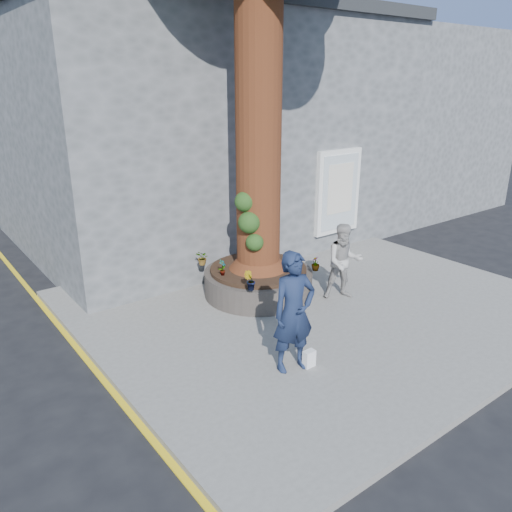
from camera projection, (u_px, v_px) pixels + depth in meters
ground at (291, 347)px, 8.85m from camera, size 120.00×120.00×0.00m
pavement at (314, 303)px, 10.43m from camera, size 9.00×8.00×0.12m
yellow_line at (103, 380)px, 7.87m from camera, size 0.10×30.00×0.01m
stone_shop at (197, 127)px, 14.63m from camera, size 10.30×8.30×6.30m
neighbour_shop at (376, 120)px, 19.23m from camera, size 6.00×8.00×6.00m
planter at (258, 281)px, 10.67m from camera, size 2.30×2.30×0.60m
man at (294, 312)px, 7.67m from camera, size 0.79×0.60×1.96m
woman at (344, 262)px, 10.33m from camera, size 0.98×0.92×1.60m
shopping_bag at (309, 359)px, 7.98m from camera, size 0.20×0.13×0.28m
plant_a at (222, 267)px, 10.09m from camera, size 0.22×0.20×0.34m
plant_b at (250, 281)px, 9.38m from camera, size 0.29×0.28×0.38m
plant_c at (316, 263)px, 10.36m from camera, size 0.24×0.24×0.31m
plant_d at (203, 258)px, 10.67m from camera, size 0.30×0.32×0.31m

